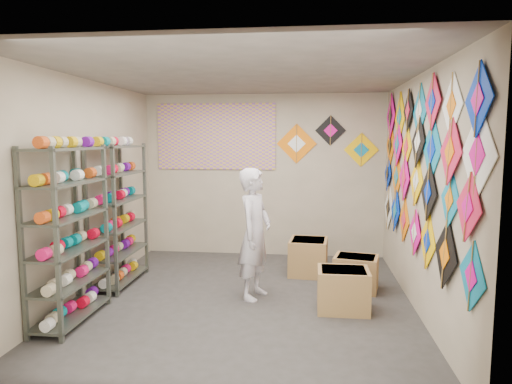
# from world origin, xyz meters

# --- Properties ---
(ground) EXTENTS (4.50, 4.50, 0.00)m
(ground) POSITION_xyz_m (0.00, 0.00, 0.00)
(ground) COLOR #312E2B
(room_walls) EXTENTS (4.50, 4.50, 4.50)m
(room_walls) POSITION_xyz_m (0.00, 0.00, 1.64)
(room_walls) COLOR tan
(room_walls) RESTS_ON ground
(shelf_rack_front) EXTENTS (0.40, 1.10, 1.90)m
(shelf_rack_front) POSITION_xyz_m (-1.78, -0.85, 0.95)
(shelf_rack_front) COLOR #4C5147
(shelf_rack_front) RESTS_ON ground
(shelf_rack_back) EXTENTS (0.40, 1.10, 1.90)m
(shelf_rack_back) POSITION_xyz_m (-1.78, 0.45, 0.95)
(shelf_rack_back) COLOR #4C5147
(shelf_rack_back) RESTS_ON ground
(string_spools) EXTENTS (0.12, 2.36, 0.12)m
(string_spools) POSITION_xyz_m (-1.78, -0.20, 1.05)
(string_spools) COLOR #FF1266
(string_spools) RESTS_ON ground
(kite_wall_display) EXTENTS (0.06, 4.34, 2.08)m
(kite_wall_display) POSITION_xyz_m (1.98, 0.06, 1.65)
(kite_wall_display) COLOR #0C779C
(kite_wall_display) RESTS_ON room_walls
(back_wall_kites) EXTENTS (1.66, 0.02, 0.84)m
(back_wall_kites) POSITION_xyz_m (1.02, 2.24, 1.91)
(back_wall_kites) COLOR orange
(back_wall_kites) RESTS_ON room_walls
(poster) EXTENTS (2.00, 0.01, 1.10)m
(poster) POSITION_xyz_m (-0.80, 2.23, 2.00)
(poster) COLOR purple
(poster) RESTS_ON room_walls
(shopkeeper) EXTENTS (0.79, 0.70, 1.61)m
(shopkeeper) POSITION_xyz_m (0.11, 0.12, 0.81)
(shopkeeper) COLOR beige
(shopkeeper) RESTS_ON ground
(carton_a) EXTENTS (0.58, 0.49, 0.48)m
(carton_a) POSITION_xyz_m (1.17, -0.20, 0.24)
(carton_a) COLOR olive
(carton_a) RESTS_ON ground
(carton_b) EXTENTS (0.63, 0.55, 0.45)m
(carton_b) POSITION_xyz_m (1.38, 0.54, 0.22)
(carton_b) COLOR olive
(carton_b) RESTS_ON ground
(carton_c) EXTENTS (0.58, 0.63, 0.51)m
(carton_c) POSITION_xyz_m (0.77, 1.18, 0.26)
(carton_c) COLOR olive
(carton_c) RESTS_ON ground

